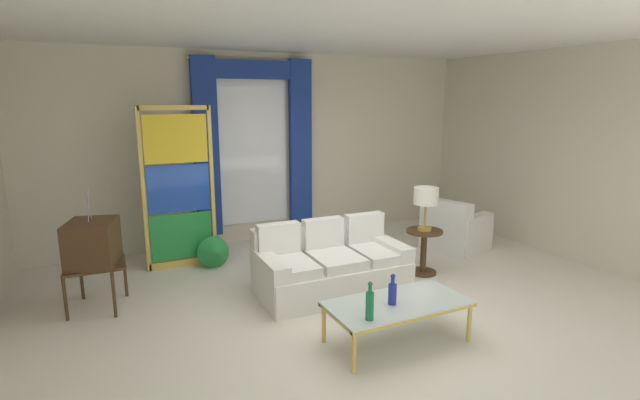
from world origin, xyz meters
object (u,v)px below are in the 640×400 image
at_px(peacock_figurine, 215,254).
at_px(armchair_white, 454,231).
at_px(stained_glass_divider, 179,192).
at_px(round_side_table, 424,248).
at_px(bottle_crystal_tall, 392,292).
at_px(bottle_blue_decanter, 370,304).
at_px(vintage_tv, 92,245).
at_px(couch_white_long, 329,266).
at_px(coffee_table, 397,305).
at_px(table_lamp_brass, 426,198).

bearing_deg(peacock_figurine, armchair_white, -11.26).
bearing_deg(armchair_white, stained_glass_divider, 165.63).
xyz_separation_m(armchair_white, round_side_table, (-1.08, -0.65, 0.07)).
xyz_separation_m(peacock_figurine, round_side_table, (2.46, -1.35, 0.14)).
height_order(bottle_crystal_tall, peacock_figurine, bottle_crystal_tall).
bearing_deg(bottle_blue_decanter, armchair_white, 37.73).
relative_size(vintage_tv, armchair_white, 1.32).
distance_m(couch_white_long, round_side_table, 1.39).
height_order(coffee_table, vintage_tv, vintage_tv).
bearing_deg(round_side_table, couch_white_long, 178.98).
relative_size(coffee_table, round_side_table, 2.25).
distance_m(couch_white_long, armchair_white, 2.54).
bearing_deg(stained_glass_divider, vintage_tv, -138.60).
height_order(vintage_tv, round_side_table, vintage_tv).
height_order(couch_white_long, stained_glass_divider, stained_glass_divider).
xyz_separation_m(coffee_table, vintage_tv, (-2.56, 2.07, 0.35)).
relative_size(coffee_table, table_lamp_brass, 2.35).
relative_size(bottle_crystal_tall, stained_glass_divider, 0.14).
bearing_deg(round_side_table, armchair_white, 30.98).
height_order(bottle_blue_decanter, bottle_crystal_tall, bottle_blue_decanter).
xyz_separation_m(bottle_crystal_tall, vintage_tv, (-2.49, 2.09, 0.20)).
relative_size(couch_white_long, stained_glass_divider, 0.81).
xyz_separation_m(stained_glass_divider, peacock_figurine, (0.38, -0.30, -0.84)).
height_order(couch_white_long, vintage_tv, vintage_tv).
distance_m(couch_white_long, peacock_figurine, 1.71).
bearing_deg(bottle_crystal_tall, stained_glass_divider, 114.57).
relative_size(vintage_tv, table_lamp_brass, 2.36).
bearing_deg(stained_glass_divider, table_lamp_brass, -30.18).
bearing_deg(couch_white_long, bottle_crystal_tall, -92.35).
height_order(coffee_table, bottle_crystal_tall, bottle_crystal_tall).
height_order(bottle_crystal_tall, armchair_white, armchair_white).
bearing_deg(armchair_white, table_lamp_brass, -149.02).
height_order(armchair_white, peacock_figurine, armchair_white).
height_order(couch_white_long, bottle_crystal_tall, couch_white_long).
bearing_deg(stained_glass_divider, armchair_white, -14.37).
distance_m(peacock_figurine, round_side_table, 2.81).
bearing_deg(bottle_crystal_tall, couch_white_long, 87.65).
relative_size(bottle_blue_decanter, round_side_table, 0.59).
height_order(bottle_blue_decanter, round_side_table, bottle_blue_decanter).
height_order(bottle_crystal_tall, table_lamp_brass, table_lamp_brass).
distance_m(coffee_table, peacock_figurine, 2.95).
bearing_deg(armchair_white, round_side_table, -149.02).
bearing_deg(armchair_white, coffee_table, -140.40).
relative_size(coffee_table, bottle_blue_decanter, 3.83).
bearing_deg(coffee_table, bottle_blue_decanter, -154.90).
distance_m(vintage_tv, armchair_white, 5.03).
xyz_separation_m(couch_white_long, armchair_white, (2.47, 0.62, -0.02)).
distance_m(armchair_white, stained_glass_divider, 4.12).
height_order(couch_white_long, table_lamp_brass, table_lamp_brass).
bearing_deg(table_lamp_brass, round_side_table, 180.00).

